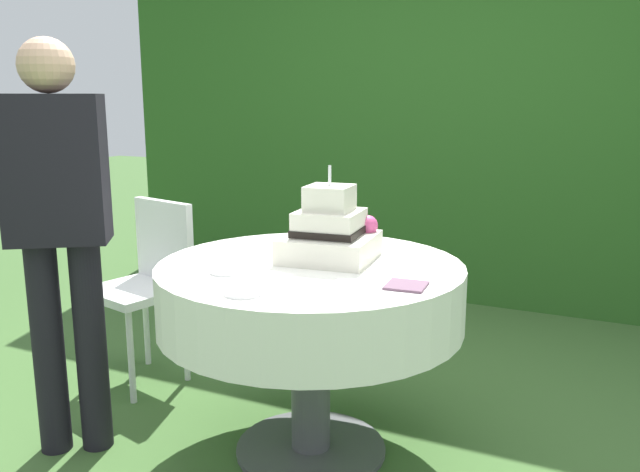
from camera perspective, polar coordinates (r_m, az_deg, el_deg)
name	(u,v)px	position (r m, az deg, el deg)	size (l,w,h in m)	color
ground_plane	(311,450)	(2.77, -0.80, -18.07)	(20.00, 20.00, 0.00)	#3D602D
foliage_hedge	(467,89)	(4.71, 12.62, 12.33)	(5.17, 0.54, 2.87)	#28561E
cake_table	(310,298)	(2.51, -0.84, -5.40)	(1.16, 1.16, 0.77)	#4C4C51
wedding_cake	(331,233)	(2.52, 0.92, 0.26)	(0.37, 0.37, 0.36)	silver
serving_plate_near	(341,239)	(2.88, 1.80, -0.24)	(0.14, 0.14, 0.01)	white
serving_plate_far	(243,293)	(2.11, -6.70, -4.89)	(0.12, 0.12, 0.01)	white
serving_plate_left	(225,272)	(2.37, -8.25, -3.09)	(0.10, 0.10, 0.01)	white
napkin_stack	(406,286)	(2.20, 7.50, -4.28)	(0.13, 0.13, 0.01)	#6B4C60
garden_chair	(149,274)	(3.33, -14.61, -3.17)	(0.48, 0.48, 0.89)	white
standing_person	(59,222)	(2.66, -21.70, 1.16)	(0.41, 0.37, 1.60)	black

